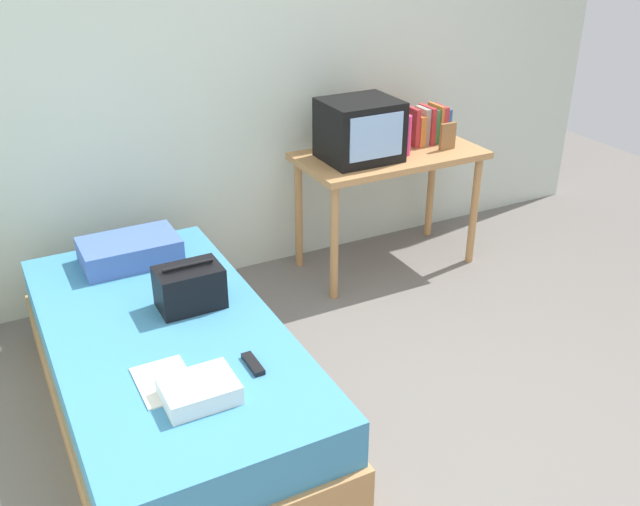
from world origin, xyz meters
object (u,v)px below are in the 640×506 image
(picture_frame, at_px, (448,136))
(pillow, at_px, (130,251))
(magazine, at_px, (165,381))
(folded_towel, at_px, (199,390))
(bed, at_px, (169,373))
(remote_dark, at_px, (253,364))
(tv, at_px, (360,130))
(handbag, at_px, (190,287))
(water_bottle, at_px, (405,135))
(desk, at_px, (389,168))
(book_row, at_px, (427,125))

(picture_frame, xyz_separation_m, pillow, (-2.04, -0.04, -0.31))
(magazine, bearing_deg, folded_towel, -60.89)
(picture_frame, bearing_deg, bed, -160.44)
(bed, bearing_deg, remote_dark, -61.95)
(tv, bearing_deg, folded_towel, -137.42)
(picture_frame, distance_m, handbag, 2.02)
(water_bottle, distance_m, picture_frame, 0.30)
(desk, relative_size, picture_frame, 6.87)
(water_bottle, distance_m, handbag, 1.76)
(book_row, bearing_deg, folded_towel, -144.61)
(desk, xyz_separation_m, tv, (-0.23, -0.01, 0.28))
(book_row, xyz_separation_m, pillow, (-2.01, -0.22, -0.34))
(magazine, height_order, remote_dark, remote_dark)
(handbag, bearing_deg, water_bottle, 22.12)
(desk, relative_size, folded_towel, 4.14)
(book_row, relative_size, remote_dark, 1.79)
(picture_frame, bearing_deg, magazine, -152.71)
(water_bottle, bearing_deg, magazine, -148.30)
(picture_frame, bearing_deg, folded_towel, -148.39)
(desk, relative_size, handbag, 3.87)
(bed, relative_size, folded_towel, 7.14)
(desk, bearing_deg, remote_dark, -138.64)
(water_bottle, relative_size, handbag, 0.82)
(picture_frame, xyz_separation_m, handbag, (-1.91, -0.62, -0.27))
(tv, relative_size, folded_towel, 1.57)
(tv, distance_m, water_bottle, 0.30)
(tv, bearing_deg, pillow, -174.58)
(pillow, bearing_deg, handbag, -76.64)
(desk, distance_m, book_row, 0.39)
(tv, bearing_deg, handbag, -151.58)
(tv, relative_size, handbag, 1.47)
(desk, height_order, folded_towel, desk)
(desk, distance_m, folded_towel, 2.24)
(book_row, height_order, remote_dark, book_row)
(tv, xyz_separation_m, pillow, (-1.46, -0.14, -0.41))
(bed, xyz_separation_m, folded_towel, (-0.02, -0.55, 0.29))
(water_bottle, height_order, remote_dark, water_bottle)
(remote_dark, height_order, folded_towel, folded_towel)
(water_bottle, height_order, book_row, water_bottle)
(water_bottle, height_order, pillow, water_bottle)
(water_bottle, relative_size, magazine, 0.85)
(folded_towel, bearing_deg, book_row, 35.39)
(handbag, height_order, remote_dark, handbag)
(book_row, bearing_deg, tv, -172.03)
(folded_towel, bearing_deg, tv, 42.58)
(pillow, distance_m, magazine, 1.10)
(magazine, xyz_separation_m, remote_dark, (0.35, -0.06, 0.01))
(desk, bearing_deg, water_bottle, -55.18)
(magazine, relative_size, folded_towel, 1.04)
(bed, height_order, pillow, pillow)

